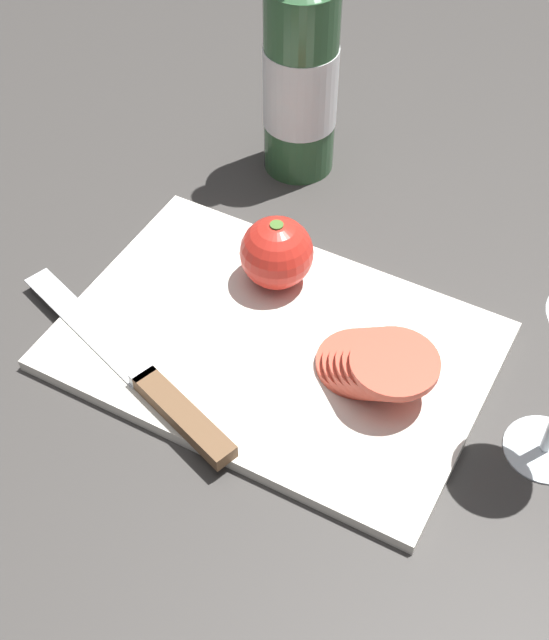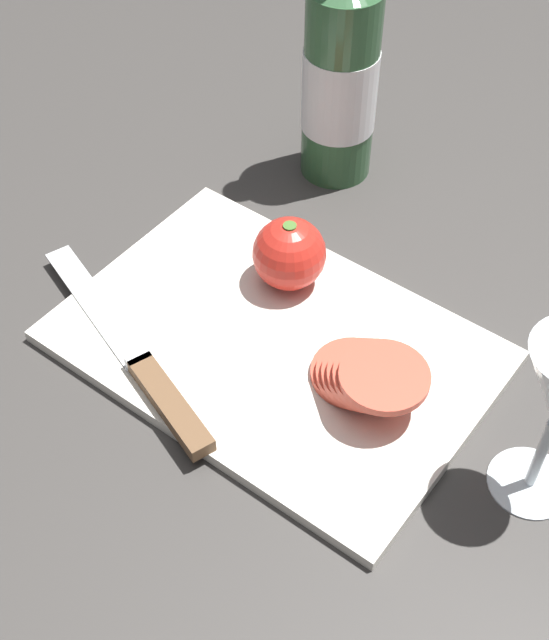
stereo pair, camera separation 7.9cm
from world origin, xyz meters
The scene contains 6 objects.
ground_plane centered at (0.00, 0.00, 0.00)m, with size 3.00×3.00×0.00m, color #383533.
cutting_board centered at (0.07, 0.03, 0.01)m, with size 0.38×0.26×0.01m.
wine_bottle centered at (-0.04, 0.29, 0.12)m, with size 0.08×0.08×0.33m.
whole_tomato centered at (0.03, 0.10, 0.05)m, with size 0.07×0.07×0.07m.
knife centered at (0.02, -0.07, 0.02)m, with size 0.28×0.12×0.01m.
tomato_slice_stack_near centered at (0.17, 0.03, 0.03)m, with size 0.11×0.09×0.04m.
Camera 1 is at (0.32, -0.43, 0.63)m, focal length 50.00 mm.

